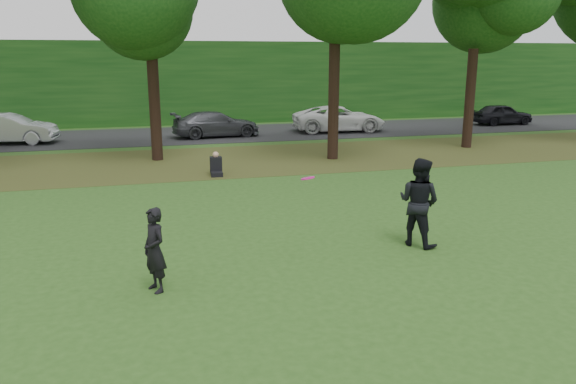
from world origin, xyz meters
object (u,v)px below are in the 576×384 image
at_px(player_right, 419,202).
at_px(seated_person, 216,166).
at_px(player_left, 155,250).
at_px(frisbee, 308,178).

height_order(player_right, seated_person, player_right).
height_order(player_left, seated_person, player_left).
distance_m(player_right, frisbee, 2.97).
bearing_deg(player_left, frisbee, 73.29).
height_order(player_left, frisbee, frisbee).
height_order(player_right, frisbee, player_right).
xyz_separation_m(player_right, seated_person, (-3.32, 8.75, -0.68)).
bearing_deg(player_right, frisbee, 68.59).
xyz_separation_m(frisbee, seated_person, (-0.54, 9.39, -1.52)).
bearing_deg(frisbee, player_right, 12.97).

